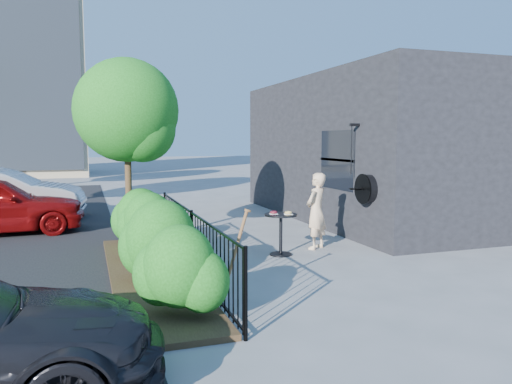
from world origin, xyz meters
name	(u,v)px	position (x,y,z in m)	size (l,w,h in m)	color
ground	(274,267)	(0.00, 0.00, 0.00)	(120.00, 120.00, 0.00)	gray
shop_building	(393,149)	(5.50, 4.50, 2.00)	(6.22, 9.00, 4.00)	black
fence	(192,242)	(-1.50, 0.00, 0.56)	(0.05, 6.05, 1.10)	black
planting_bed	(151,275)	(-2.20, 0.00, 0.04)	(1.30, 6.00, 0.08)	#382616
shrubs	(155,235)	(-2.10, 0.10, 0.70)	(1.10, 5.60, 1.24)	#1A5E15
patio_tree	(130,117)	(-2.24, 2.76, 2.76)	(2.20, 2.20, 3.94)	#3F2B19
cafe_table	(281,227)	(0.45, 0.81, 0.57)	(0.66, 0.66, 0.88)	black
woman	(316,211)	(1.36, 1.13, 0.80)	(0.58, 0.38, 1.60)	beige
shovel	(233,261)	(-1.25, -1.65, 0.59)	(0.46, 0.18, 1.35)	brown
car_silver	(1,195)	(-5.47, 7.35, 0.74)	(1.56, 4.47, 1.47)	#BCBBC1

